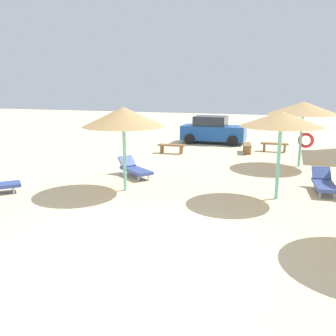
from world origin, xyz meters
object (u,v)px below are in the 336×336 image
at_px(bench_0, 247,147).
at_px(parasol_1, 281,119).
at_px(lounger_0, 134,169).
at_px(bench_2, 274,145).
at_px(bench_1, 172,147).
at_px(parasol_4, 303,108).
at_px(lounger_1, 324,183).
at_px(parked_car, 213,130).
at_px(parasol_0, 123,117).

bearing_deg(bench_0, parasol_1, -77.22).
height_order(lounger_0, bench_0, lounger_0).
distance_m(bench_0, bench_2, 1.65).
bearing_deg(bench_1, bench_0, 20.62).
relative_size(parasol_4, bench_1, 2.07).
relative_size(lounger_1, bench_2, 1.29).
xyz_separation_m(lounger_1, bench_1, (-7.29, 5.44, 0.03)).
bearing_deg(bench_1, parked_car, 71.96).
distance_m(parasol_0, lounger_0, 3.07).
xyz_separation_m(bench_0, bench_1, (-3.88, -1.46, 0.00)).
xyz_separation_m(parasol_1, parked_car, (-4.35, 11.09, -1.78)).
relative_size(parasol_0, bench_0, 1.89).
bearing_deg(parked_car, parasol_1, -68.59).
distance_m(bench_1, bench_2, 5.77).
relative_size(parasol_1, lounger_0, 1.52).
height_order(parasol_1, bench_0, parasol_1).
bearing_deg(lounger_1, parasol_1, -138.55).
xyz_separation_m(parasol_0, bench_2, (4.67, 9.73, -2.25)).
bearing_deg(parasol_4, parasol_1, -98.24).
distance_m(lounger_0, lounger_1, 7.16).
xyz_separation_m(parasol_4, lounger_0, (-6.41, -4.10, -2.31)).
distance_m(parasol_4, bench_2, 4.46).
xyz_separation_m(bench_0, bench_2, (1.42, 0.83, 0.00)).
height_order(bench_0, bench_2, same).
distance_m(lounger_0, bench_0, 7.85).
bearing_deg(parasol_0, bench_2, 64.39).
distance_m(parasol_4, bench_0, 4.48).
relative_size(parasol_1, parked_car, 0.71).
height_order(lounger_0, lounger_1, lounger_0).
bearing_deg(parasol_0, parasol_1, 7.18).
relative_size(parasol_0, parked_car, 0.73).
bearing_deg(parasol_0, lounger_1, 16.74).
bearing_deg(lounger_0, lounger_1, -0.05).
bearing_deg(lounger_1, lounger_0, 179.95).
xyz_separation_m(parasol_4, bench_1, (-6.54, 1.33, -2.28)).
distance_m(parasol_4, lounger_1, 4.77).
height_order(parasol_4, bench_1, parasol_4).
bearing_deg(lounger_1, bench_1, 143.27).
bearing_deg(parasol_0, parasol_4, 45.96).
bearing_deg(lounger_0, parasol_1, -13.63).
bearing_deg(bench_2, parasol_1, -87.15).
height_order(parasol_0, lounger_1, parasol_0).
height_order(bench_1, bench_2, same).
height_order(parasol_0, parasol_4, parasol_4).
relative_size(parasol_0, lounger_1, 1.51).
height_order(parasol_0, parked_car, parasol_0).
bearing_deg(lounger_1, parasol_4, 100.28).
relative_size(parasol_1, parasol_4, 0.91).
height_order(parasol_0, bench_2, parasol_0).
height_order(parasol_1, lounger_0, parasol_1).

